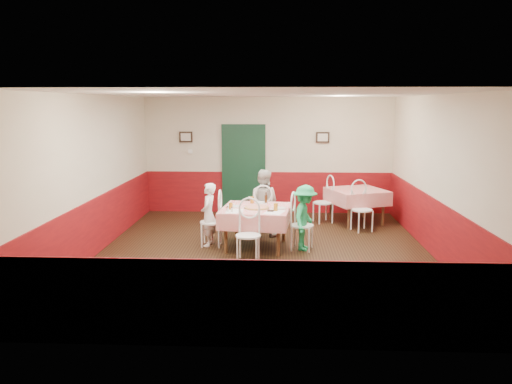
{
  "coord_description": "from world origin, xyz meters",
  "views": [
    {
      "loc": [
        0.25,
        -8.58,
        2.63
      ],
      "look_at": [
        -0.16,
        0.38,
        1.05
      ],
      "focal_mm": 35.0,
      "sensor_mm": 36.0,
      "label": 1
    }
  ],
  "objects_px": {
    "glass_c": "(252,200)",
    "diner_left": "(209,215)",
    "second_table": "(357,206)",
    "chair_left": "(211,222)",
    "glass_a": "(231,206)",
    "glass_b": "(276,207)",
    "chair_right": "(302,226)",
    "beer_bottle": "(266,198)",
    "diner_right": "(305,218)",
    "main_table": "(256,228)",
    "chair_near": "(248,236)",
    "chair_second_b": "(362,210)",
    "chair_far": "(263,214)",
    "wallet": "(270,211)",
    "chair_second_a": "(323,203)",
    "pizza": "(257,208)",
    "diner_far": "(263,203)"
  },
  "relations": [
    {
      "from": "pizza",
      "to": "wallet",
      "type": "xyz_separation_m",
      "value": [
        0.26,
        -0.25,
        -0.0
      ]
    },
    {
      "from": "main_table",
      "to": "chair_far",
      "type": "height_order",
      "value": "chair_far"
    },
    {
      "from": "chair_right",
      "to": "chair_second_b",
      "type": "distance_m",
      "value": 1.95
    },
    {
      "from": "main_table",
      "to": "beer_bottle",
      "type": "distance_m",
      "value": 0.65
    },
    {
      "from": "chair_second_a",
      "to": "beer_bottle",
      "type": "relative_size",
      "value": 4.62
    },
    {
      "from": "chair_far",
      "to": "pizza",
      "type": "relative_size",
      "value": 2.07
    },
    {
      "from": "main_table",
      "to": "glass_b",
      "type": "bearing_deg",
      "value": -36.65
    },
    {
      "from": "second_table",
      "to": "diner_left",
      "type": "relative_size",
      "value": 0.94
    },
    {
      "from": "glass_b",
      "to": "chair_right",
      "type": "bearing_deg",
      "value": 20.14
    },
    {
      "from": "chair_far",
      "to": "diner_right",
      "type": "relative_size",
      "value": 0.75
    },
    {
      "from": "main_table",
      "to": "beer_bottle",
      "type": "relative_size",
      "value": 6.26
    },
    {
      "from": "diner_left",
      "to": "glass_a",
      "type": "bearing_deg",
      "value": 61.59
    },
    {
      "from": "chair_near",
      "to": "diner_left",
      "type": "xyz_separation_m",
      "value": [
        -0.8,
        0.94,
        0.15
      ]
    },
    {
      "from": "chair_near",
      "to": "chair_second_a",
      "type": "bearing_deg",
      "value": 66.98
    },
    {
      "from": "main_table",
      "to": "beer_bottle",
      "type": "height_order",
      "value": "beer_bottle"
    },
    {
      "from": "glass_a",
      "to": "wallet",
      "type": "bearing_deg",
      "value": -9.79
    },
    {
      "from": "chair_near",
      "to": "beer_bottle",
      "type": "height_order",
      "value": "beer_bottle"
    },
    {
      "from": "chair_second_b",
      "to": "main_table",
      "type": "bearing_deg",
      "value": -169.2
    },
    {
      "from": "pizza",
      "to": "diner_right",
      "type": "distance_m",
      "value": 0.9
    },
    {
      "from": "chair_near",
      "to": "chair_second_b",
      "type": "xyz_separation_m",
      "value": [
        2.26,
        2.18,
        0.0
      ]
    },
    {
      "from": "pizza",
      "to": "wallet",
      "type": "relative_size",
      "value": 3.96
    },
    {
      "from": "main_table",
      "to": "beer_bottle",
      "type": "bearing_deg",
      "value": 66.55
    },
    {
      "from": "chair_left",
      "to": "chair_second_b",
      "type": "relative_size",
      "value": 1.0
    },
    {
      "from": "main_table",
      "to": "glass_b",
      "type": "relative_size",
      "value": 8.9
    },
    {
      "from": "glass_a",
      "to": "beer_bottle",
      "type": "relative_size",
      "value": 0.64
    },
    {
      "from": "glass_c",
      "to": "beer_bottle",
      "type": "distance_m",
      "value": 0.27
    },
    {
      "from": "chair_second_a",
      "to": "chair_far",
      "type": "bearing_deg",
      "value": -67.66
    },
    {
      "from": "beer_bottle",
      "to": "chair_far",
      "type": "bearing_deg",
      "value": 99.97
    },
    {
      "from": "second_table",
      "to": "chair_second_a",
      "type": "bearing_deg",
      "value": 180.0
    },
    {
      "from": "chair_far",
      "to": "chair_near",
      "type": "height_order",
      "value": "same"
    },
    {
      "from": "main_table",
      "to": "chair_near",
      "type": "relative_size",
      "value": 1.36
    },
    {
      "from": "chair_near",
      "to": "glass_c",
      "type": "relative_size",
      "value": 6.99
    },
    {
      "from": "chair_second_a",
      "to": "wallet",
      "type": "distance_m",
      "value": 2.69
    },
    {
      "from": "glass_c",
      "to": "diner_far",
      "type": "distance_m",
      "value": 0.55
    },
    {
      "from": "glass_a",
      "to": "chair_left",
      "type": "bearing_deg",
      "value": 143.93
    },
    {
      "from": "main_table",
      "to": "glass_c",
      "type": "relative_size",
      "value": 9.47
    },
    {
      "from": "main_table",
      "to": "diner_right",
      "type": "bearing_deg",
      "value": -6.38
    },
    {
      "from": "beer_bottle",
      "to": "diner_right",
      "type": "bearing_deg",
      "value": -34.66
    },
    {
      "from": "diner_left",
      "to": "chair_second_b",
      "type": "bearing_deg",
      "value": 117.04
    },
    {
      "from": "main_table",
      "to": "glass_c",
      "type": "xyz_separation_m",
      "value": [
        -0.09,
        0.4,
        0.45
      ]
    },
    {
      "from": "second_table",
      "to": "glass_a",
      "type": "relative_size",
      "value": 9.0
    },
    {
      "from": "glass_a",
      "to": "wallet",
      "type": "relative_size",
      "value": 1.13
    },
    {
      "from": "chair_far",
      "to": "chair_second_b",
      "type": "relative_size",
      "value": 1.0
    },
    {
      "from": "chair_second_a",
      "to": "chair_second_b",
      "type": "height_order",
      "value": "same"
    },
    {
      "from": "beer_bottle",
      "to": "glass_b",
      "type": "bearing_deg",
      "value": -74.07
    },
    {
      "from": "glass_c",
      "to": "diner_left",
      "type": "bearing_deg",
      "value": -159.39
    },
    {
      "from": "chair_left",
      "to": "glass_a",
      "type": "bearing_deg",
      "value": 54.64
    },
    {
      "from": "glass_b",
      "to": "beer_bottle",
      "type": "height_order",
      "value": "beer_bottle"
    },
    {
      "from": "glass_c",
      "to": "diner_left",
      "type": "distance_m",
      "value": 0.89
    },
    {
      "from": "main_table",
      "to": "glass_a",
      "type": "xyz_separation_m",
      "value": [
        -0.44,
        -0.2,
        0.45
      ]
    }
  ]
}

